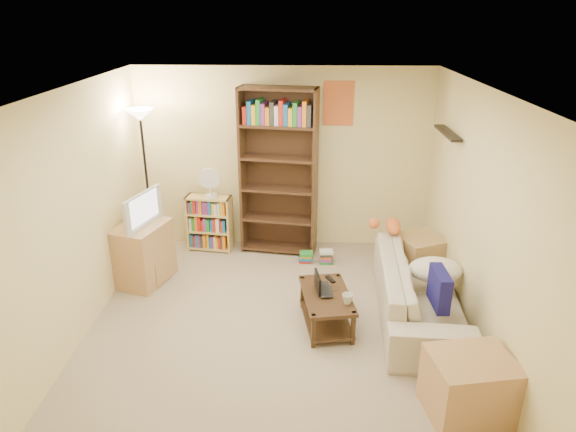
{
  "coord_description": "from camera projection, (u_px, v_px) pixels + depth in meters",
  "views": [
    {
      "loc": [
        0.25,
        -4.58,
        3.18
      ],
      "look_at": [
        0.1,
        0.67,
        1.05
      ],
      "focal_mm": 32.0,
      "sensor_mm": 36.0,
      "label": 1
    }
  ],
  "objects": [
    {
      "name": "short_bookshelf",
      "position": [
        210.0,
        223.0,
        7.16
      ],
      "size": [
        0.64,
        0.33,
        0.79
      ],
      "rotation": [
        0.0,
        0.0,
        -0.14
      ],
      "color": "#DDBD6B",
      "rests_on": "ground"
    },
    {
      "name": "desk_fan",
      "position": [
        210.0,
        181.0,
        6.88
      ],
      "size": [
        0.28,
        0.16,
        0.42
      ],
      "color": "silver",
      "rests_on": "short_bookshelf"
    },
    {
      "name": "sofa",
      "position": [
        419.0,
        290.0,
        5.62
      ],
      "size": [
        2.28,
        1.14,
        0.63
      ],
      "primitive_type": "imported",
      "rotation": [
        0.0,
        0.0,
        1.5
      ],
      "color": "#BDB29D",
      "rests_on": "ground"
    },
    {
      "name": "tabby_cat",
      "position": [
        390.0,
        225.0,
        6.27
      ],
      "size": [
        0.5,
        0.2,
        0.17
      ],
      "color": "orange",
      "rests_on": "sofa"
    },
    {
      "name": "cream_blanket",
      "position": [
        435.0,
        270.0,
        5.57
      ],
      "size": [
        0.58,
        0.42,
        0.25
      ],
      "primitive_type": "ellipsoid",
      "color": "silver",
      "rests_on": "sofa"
    },
    {
      "name": "tall_bookshelf",
      "position": [
        278.0,
        169.0,
        6.82
      ],
      "size": [
        1.06,
        0.5,
        2.27
      ],
      "rotation": [
        0.0,
        0.0,
        -0.16
      ],
      "color": "#49331C",
      "rests_on": "ground"
    },
    {
      "name": "navy_pillow",
      "position": [
        439.0,
        289.0,
        5.07
      ],
      "size": [
        0.14,
        0.42,
        0.37
      ],
      "primitive_type": "cube",
      "rotation": [
        0.0,
        0.0,
        1.6
      ],
      "color": "navy",
      "rests_on": "sofa"
    },
    {
      "name": "book_stacks",
      "position": [
        317.0,
        257.0,
        6.88
      ],
      "size": [
        0.45,
        0.15,
        0.18
      ],
      "color": "red",
      "rests_on": "ground"
    },
    {
      "name": "end_cabinet",
      "position": [
        469.0,
        386.0,
        4.24
      ],
      "size": [
        0.75,
        0.66,
        0.55
      ],
      "primitive_type": "cube",
      "rotation": [
        0.0,
        0.0,
        0.17
      ],
      "color": "tan",
      "rests_on": "ground"
    },
    {
      "name": "room",
      "position": [
        276.0,
        186.0,
        4.84
      ],
      "size": [
        4.5,
        4.54,
        2.52
      ],
      "color": "tan",
      "rests_on": "ground"
    },
    {
      "name": "laptop",
      "position": [
        329.0,
        290.0,
        5.46
      ],
      "size": [
        0.4,
        0.31,
        0.03
      ],
      "primitive_type": "imported",
      "rotation": [
        0.0,
        0.0,
        1.7
      ],
      "color": "black",
      "rests_on": "coffee_table"
    },
    {
      "name": "tv_remote",
      "position": [
        330.0,
        279.0,
        5.68
      ],
      "size": [
        0.11,
        0.16,
        0.02
      ],
      "primitive_type": "cube",
      "rotation": [
        0.0,
        0.0,
        0.45
      ],
      "color": "black",
      "rests_on": "coffee_table"
    },
    {
      "name": "coffee_table",
      "position": [
        326.0,
        305.0,
        5.47
      ],
      "size": [
        0.6,
        0.92,
        0.38
      ],
      "rotation": [
        0.0,
        0.0,
        0.15
      ],
      "color": "#3A2716",
      "rests_on": "ground"
    },
    {
      "name": "floor_lamp",
      "position": [
        143.0,
        142.0,
        6.47
      ],
      "size": [
        0.34,
        0.34,
        2.03
      ],
      "color": "black",
      "rests_on": "ground"
    },
    {
      "name": "tv_stand",
      "position": [
        143.0,
        253.0,
        6.32
      ],
      "size": [
        0.69,
        0.82,
        0.75
      ],
      "primitive_type": "cube",
      "rotation": [
        0.0,
        0.0,
        -0.3
      ],
      "color": "tan",
      "rests_on": "ground"
    },
    {
      "name": "laptop_screen",
      "position": [
        318.0,
        282.0,
        5.41
      ],
      "size": [
        0.05,
        0.29,
        0.19
      ],
      "primitive_type": "cube",
      "rotation": [
        0.0,
        0.0,
        0.15
      ],
      "color": "white",
      "rests_on": "laptop"
    },
    {
      "name": "mug",
      "position": [
        347.0,
        299.0,
        5.22
      ],
      "size": [
        0.22,
        0.22,
        0.11
      ],
      "primitive_type": "imported",
      "rotation": [
        0.0,
        0.0,
        0.58
      ],
      "color": "silver",
      "rests_on": "coffee_table"
    },
    {
      "name": "television",
      "position": [
        138.0,
        209.0,
        6.1
      ],
      "size": [
        0.79,
        0.51,
        0.42
      ],
      "primitive_type": "imported",
      "rotation": [
        0.0,
        0.0,
        1.27
      ],
      "color": "black",
      "rests_on": "tv_stand"
    },
    {
      "name": "side_table",
      "position": [
        419.0,
        258.0,
        6.39
      ],
      "size": [
        0.66,
        0.66,
        0.58
      ],
      "primitive_type": "cube",
      "rotation": [
        0.0,
        0.0,
        0.4
      ],
      "color": "tan",
      "rests_on": "ground"
    }
  ]
}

